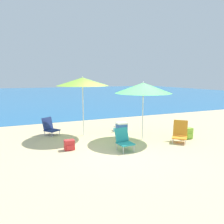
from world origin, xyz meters
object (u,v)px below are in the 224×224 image
Objects in this scene: beach_chair_navy at (50,127)px; backpack_lime at (188,133)px; beach_umbrella_green at (143,88)px; cooler_box at (122,126)px; beach_umbrella_lime at (82,82)px; beach_chair_orange at (180,132)px; water_bottle at (114,130)px; beach_chair_teal at (124,139)px; backpack_red at (69,145)px.

beach_chair_navy reaches higher than backpack_lime.
backpack_lime is at bearing -20.54° from beach_umbrella_green.
beach_chair_navy is 1.64× the size of cooler_box.
beach_umbrella_lime is 2.67m from cooler_box.
water_bottle is at bearing 169.62° from beach_chair_orange.
cooler_box is at bearing 61.86° from beach_chair_teal.
beach_umbrella_green reaches higher than beach_chair_orange.
beach_chair_navy is 2.67m from water_bottle.
beach_chair_orange reaches higher than beach_chair_teal.
beach_umbrella_green is 3.31m from backpack_red.
beach_umbrella_green is at bearing -86.26° from cooler_box.
backpack_lime is at bearing -29.39° from beach_umbrella_lime.
beach_umbrella_lime is at bearing -177.74° from water_bottle.
beach_chair_orange is 1.13× the size of beach_chair_teal.
beach_chair_navy reaches higher than cooler_box.
beach_umbrella_green is 2.38m from water_bottle.
beach_umbrella_lime is 2.30m from beach_chair_navy.
cooler_box is (3.01, -0.45, -0.14)m from beach_chair_navy.
beach_umbrella_green reaches higher than backpack_lime.
beach_umbrella_green is at bearing -69.55° from water_bottle.
beach_chair_orange is 1.91× the size of backpack_lime.
beach_chair_teal is (0.71, -2.22, -1.79)m from beach_umbrella_lime.
beach_umbrella_green reaches higher than water_bottle.
water_bottle is (-1.63, 2.23, -0.25)m from beach_chair_orange.
beach_umbrella_lime is 2.97× the size of beach_chair_orange.
backpack_lime is (3.54, -1.99, -1.94)m from beach_umbrella_lime.
backpack_red is at bearing 173.93° from backpack_lime.
backpack_lime reaches higher than cooler_box.
backpack_red is (-1.60, 0.69, -0.19)m from beach_chair_teal.
beach_umbrella_green is at bearing 31.03° from beach_chair_teal.
beach_chair_navy is at bearing 151.16° from beach_umbrella_lime.
beach_chair_teal is (1.93, -2.89, 0.03)m from beach_chair_navy.
beach_chair_teal is at bearing -175.52° from backpack_lime.
beach_chair_navy is at bearing 146.67° from beach_umbrella_green.
backpack_red is at bearing 152.47° from beach_chair_teal.
backpack_red is (-0.89, -1.52, -1.98)m from beach_umbrella_lime.
beach_umbrella_green is 2.37m from cooler_box.
beach_chair_orange reaches higher than beach_chair_navy.
beach_umbrella_lime reaches higher than backpack_red.
water_bottle is at bearing 2.26° from beach_umbrella_lime.
beach_umbrella_lime is at bearing 150.61° from backpack_lime.
backpack_lime is (2.83, 0.22, -0.15)m from beach_chair_teal.
backpack_lime is at bearing 61.67° from beach_chair_orange.
beach_umbrella_lime reaches higher than beach_umbrella_green.
beach_chair_navy is at bearing 166.53° from water_bottle.
beach_chair_teal reaches higher than cooler_box.
water_bottle is at bearing 136.76° from backpack_lime.
beach_chair_orange is at bearing -3.05° from beach_chair_teal.
beach_umbrella_lime reaches higher than backpack_lime.
backpack_red is (0.33, -2.19, -0.16)m from beach_chair_navy.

